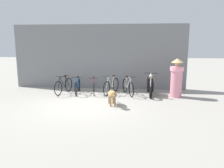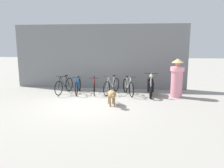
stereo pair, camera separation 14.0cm
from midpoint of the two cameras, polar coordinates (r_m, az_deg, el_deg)
name	(u,v)px [view 1 (the left image)]	position (r m, az deg, el deg)	size (l,w,h in m)	color
ground_plane	(86,105)	(8.69, -7.20, -5.41)	(60.00, 60.00, 0.00)	#9E998E
shop_wall_back	(99,57)	(11.72, -3.75, 7.10)	(9.16, 0.20, 3.37)	slate
bicycle_0	(64,86)	(10.80, -12.86, -0.47)	(0.49, 1.64, 0.89)	black
bicycle_1	(78,86)	(10.74, -9.36, -0.55)	(0.46, 1.65, 0.83)	black
bicycle_2	(94,86)	(10.65, -5.12, -0.58)	(0.46, 1.68, 0.80)	black
bicycle_3	(111,86)	(10.52, -0.55, -0.50)	(0.64, 1.68, 0.88)	black
bicycle_4	(128,87)	(10.29, 3.80, -0.76)	(0.63, 1.59, 0.90)	black
motorcycle	(150,86)	(10.30, 9.52, -0.52)	(0.58, 1.89, 1.10)	black
stray_dog	(112,95)	(8.44, -0.41, -2.83)	(0.48, 1.20, 0.64)	#997247
person_in_robes	(177,78)	(10.15, 16.13, 1.64)	(0.85, 0.85, 1.74)	pink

